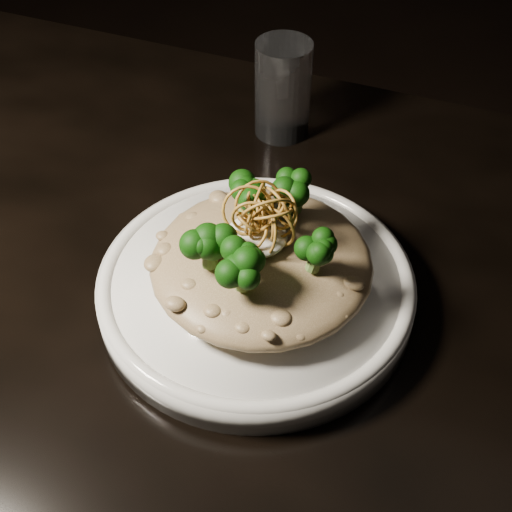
{
  "coord_description": "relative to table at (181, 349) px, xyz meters",
  "views": [
    {
      "loc": [
        0.23,
        -0.37,
        1.23
      ],
      "look_at": [
        0.07,
        0.02,
        0.81
      ],
      "focal_mm": 50.0,
      "sensor_mm": 36.0,
      "label": 1
    }
  ],
  "objects": [
    {
      "name": "table",
      "position": [
        0.0,
        0.0,
        0.0
      ],
      "size": [
        1.1,
        0.8,
        0.75
      ],
      "color": "black",
      "rests_on": "ground"
    },
    {
      "name": "plate",
      "position": [
        0.07,
        0.02,
        0.1
      ],
      "size": [
        0.28,
        0.28,
        0.03
      ],
      "primitive_type": "cylinder",
      "color": "silver",
      "rests_on": "table"
    },
    {
      "name": "risotto",
      "position": [
        0.08,
        0.02,
        0.13
      ],
      "size": [
        0.19,
        0.19,
        0.04
      ],
      "primitive_type": "ellipsoid",
      "color": "brown",
      "rests_on": "plate"
    },
    {
      "name": "broccoli",
      "position": [
        0.08,
        0.02,
        0.18
      ],
      "size": [
        0.14,
        0.14,
        0.05
      ],
      "primitive_type": null,
      "color": "black",
      "rests_on": "risotto"
    },
    {
      "name": "cheese",
      "position": [
        0.07,
        0.02,
        0.16
      ],
      "size": [
        0.05,
        0.05,
        0.01
      ],
      "primitive_type": "ellipsoid",
      "color": "white",
      "rests_on": "risotto"
    },
    {
      "name": "shallots",
      "position": [
        0.07,
        0.03,
        0.18
      ],
      "size": [
        0.05,
        0.05,
        0.03
      ],
      "primitive_type": null,
      "color": "brown",
      "rests_on": "cheese"
    },
    {
      "name": "drinking_glass",
      "position": [
        0.0,
        0.27,
        0.14
      ],
      "size": [
        0.07,
        0.07,
        0.11
      ],
      "primitive_type": "cylinder",
      "rotation": [
        0.0,
        0.0,
        0.12
      ],
      "color": "silver",
      "rests_on": "table"
    }
  ]
}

